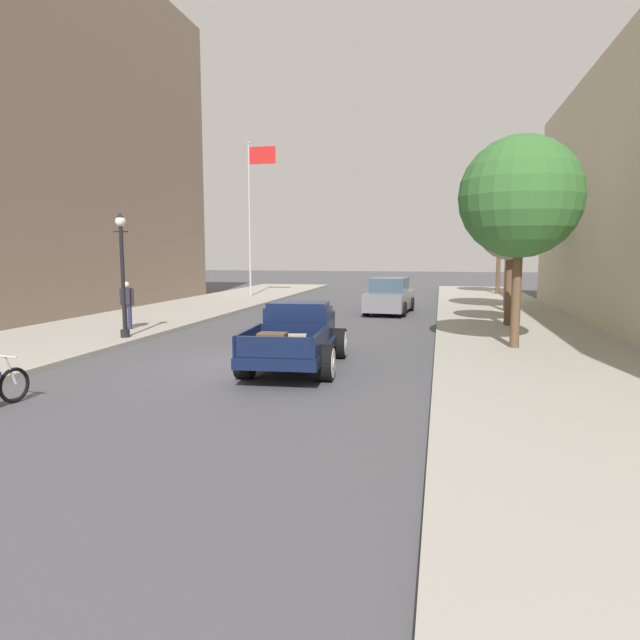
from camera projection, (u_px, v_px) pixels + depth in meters
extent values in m
plane|color=#47474C|center=(252.00, 364.00, 14.15)|extent=(140.00, 140.00, 0.00)
cube|color=#9E998E|center=(6.00, 350.00, 15.66)|extent=(5.50, 64.00, 0.15)
cube|color=#9E998E|center=(558.00, 374.00, 12.62)|extent=(5.50, 64.00, 0.15)
cube|color=#0F1938|center=(296.00, 346.00, 13.65)|extent=(2.08, 5.00, 0.24)
cube|color=#0F1938|center=(299.00, 323.00, 13.93)|extent=(1.63, 1.20, 0.80)
cube|color=#0F1938|center=(298.00, 305.00, 13.82)|extent=(1.49, 1.03, 0.12)
cube|color=#3D4C5B|center=(303.00, 314.00, 14.47)|extent=(1.33, 0.13, 0.44)
cube|color=#0F1938|center=(308.00, 322.00, 15.22)|extent=(1.41, 1.58, 0.52)
cube|color=silver|center=(312.00, 319.00, 16.01)|extent=(0.69, 0.14, 0.47)
cube|color=#0F1938|center=(284.00, 350.00, 12.26)|extent=(1.82, 2.21, 0.04)
cube|color=#0F1938|center=(248.00, 339.00, 12.35)|extent=(0.22, 2.10, 0.44)
cube|color=#0F1938|center=(321.00, 341.00, 12.11)|extent=(0.22, 2.10, 0.44)
cube|color=#0F1938|center=(274.00, 348.00, 11.24)|extent=(1.62, 0.19, 0.44)
cube|color=#0F1938|center=(293.00, 333.00, 13.22)|extent=(1.62, 0.19, 0.44)
cylinder|color=black|center=(273.00, 342.00, 15.12)|extent=(0.41, 0.82, 0.80)
cylinder|color=silver|center=(266.00, 342.00, 15.15)|extent=(0.05, 0.66, 0.66)
cylinder|color=silver|center=(266.00, 342.00, 15.15)|extent=(0.04, 0.24, 0.24)
cylinder|color=black|center=(339.00, 343.00, 14.86)|extent=(0.41, 0.82, 0.80)
cylinder|color=silver|center=(346.00, 343.00, 14.83)|extent=(0.05, 0.66, 0.66)
cylinder|color=silver|center=(346.00, 344.00, 14.83)|extent=(0.04, 0.24, 0.24)
cylinder|color=black|center=(245.00, 361.00, 12.47)|extent=(0.41, 0.82, 0.80)
cylinder|color=silver|center=(237.00, 361.00, 12.50)|extent=(0.05, 0.66, 0.66)
cylinder|color=silver|center=(237.00, 360.00, 12.50)|extent=(0.04, 0.24, 0.24)
cylinder|color=black|center=(325.00, 363.00, 12.21)|extent=(0.41, 0.82, 0.80)
cylinder|color=silver|center=(333.00, 363.00, 12.18)|extent=(0.05, 0.66, 0.66)
cylinder|color=silver|center=(334.00, 363.00, 12.18)|extent=(0.04, 0.24, 0.24)
cube|color=brown|center=(272.00, 342.00, 11.91)|extent=(0.63, 0.48, 0.40)
cube|color=#3D2D1E|center=(272.00, 342.00, 11.91)|extent=(0.62, 0.09, 0.42)
cube|color=gray|center=(297.00, 341.00, 12.50)|extent=(0.49, 0.40, 0.28)
torus|color=black|center=(14.00, 385.00, 10.46)|extent=(0.16, 0.67, 0.67)
cylinder|color=silver|center=(10.00, 370.00, 10.36)|extent=(0.09, 0.26, 0.58)
cylinder|color=silver|center=(4.00, 356.00, 10.22)|extent=(0.62, 0.12, 0.04)
cube|color=slate|center=(390.00, 300.00, 25.77)|extent=(2.04, 4.42, 0.80)
cube|color=#384C5B|center=(389.00, 285.00, 25.54)|extent=(1.67, 2.11, 0.64)
cylinder|color=black|center=(377.00, 303.00, 27.26)|extent=(0.27, 0.67, 0.66)
cylinder|color=black|center=(411.00, 304.00, 26.80)|extent=(0.27, 0.67, 0.66)
cylinder|color=black|center=(366.00, 308.00, 24.81)|extent=(0.27, 0.67, 0.66)
cylinder|color=black|center=(404.00, 309.00, 24.34)|extent=(0.27, 0.67, 0.66)
cylinder|color=#232847|center=(125.00, 317.00, 19.44)|extent=(0.14, 0.14, 0.86)
cylinder|color=#232847|center=(130.00, 317.00, 19.40)|extent=(0.14, 0.14, 0.86)
cube|color=#232328|center=(127.00, 296.00, 19.33)|extent=(0.36, 0.22, 0.56)
cylinder|color=#232328|center=(121.00, 297.00, 19.38)|extent=(0.09, 0.09, 0.54)
cylinder|color=#232328|center=(132.00, 297.00, 19.29)|extent=(0.09, 0.09, 0.54)
sphere|color=beige|center=(126.00, 285.00, 19.29)|extent=(0.22, 0.22, 0.22)
cylinder|color=black|center=(125.00, 333.00, 17.57)|extent=(0.28, 0.28, 0.24)
cylinder|color=black|center=(123.00, 279.00, 17.37)|extent=(0.12, 0.12, 3.20)
cylinder|color=black|center=(121.00, 232.00, 17.19)|extent=(0.50, 0.04, 0.04)
sphere|color=silver|center=(120.00, 221.00, 17.15)|extent=(0.32, 0.32, 0.32)
cone|color=black|center=(120.00, 215.00, 17.13)|extent=(0.24, 0.24, 0.14)
cylinder|color=#B2B2B7|center=(250.00, 221.00, 33.65)|extent=(0.12, 0.12, 9.00)
sphere|color=gold|center=(248.00, 143.00, 33.10)|extent=(0.16, 0.16, 0.16)
cube|color=red|center=(262.00, 155.00, 33.01)|extent=(1.60, 0.03, 1.00)
cylinder|color=brown|center=(516.00, 296.00, 15.54)|extent=(0.26, 0.26, 2.91)
sphere|color=#33662D|center=(520.00, 197.00, 15.21)|extent=(3.32, 3.32, 3.32)
cylinder|color=brown|center=(509.00, 289.00, 20.33)|extent=(0.26, 0.26, 2.67)
sphere|color=#ADA893|center=(511.00, 226.00, 20.06)|extent=(2.42, 2.42, 2.42)
cylinder|color=brown|center=(507.00, 273.00, 25.38)|extent=(0.26, 0.26, 3.40)
sphere|color=#3D7538|center=(510.00, 207.00, 25.02)|extent=(3.33, 3.33, 3.33)
cylinder|color=brown|center=(498.00, 267.00, 35.93)|extent=(0.26, 0.26, 3.47)
sphere|color=#3D7538|center=(500.00, 221.00, 35.58)|extent=(3.16, 3.16, 3.16)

